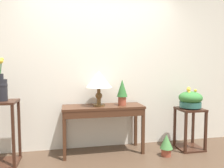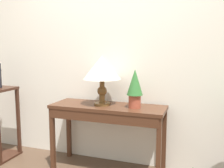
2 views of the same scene
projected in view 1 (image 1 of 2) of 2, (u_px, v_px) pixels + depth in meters
The scene contains 9 objects.
back_wall_with_art at pixel (98, 62), 3.49m from camera, with size 9.00×0.10×2.80m.
console_table at pixel (103, 112), 3.23m from camera, with size 1.23×0.43×0.73m.
table_lamp at pixel (99, 81), 3.20m from camera, with size 0.40×0.40×0.53m.
potted_plant_on_console at pixel (122, 91), 3.28m from camera, with size 0.16×0.16×0.40m.
pedestal_stand_left at pixel (3, 133), 2.87m from camera, with size 0.39×0.39×0.87m.
flower_vase_tall_left at pixel (1, 86), 2.82m from camera, with size 0.19×0.16×0.59m.
pedestal_stand_right at pixel (190, 129), 3.43m from camera, with size 0.39×0.39×0.66m.
planter_bowl_wide_right at pixel (190, 99), 3.39m from camera, with size 0.37×0.37×0.34m.
potted_plant_floor at pixel (166, 144), 3.15m from camera, with size 0.19×0.19×0.33m.
Camera 1 is at (-0.48, -2.07, 1.32)m, focal length 34.15 mm.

